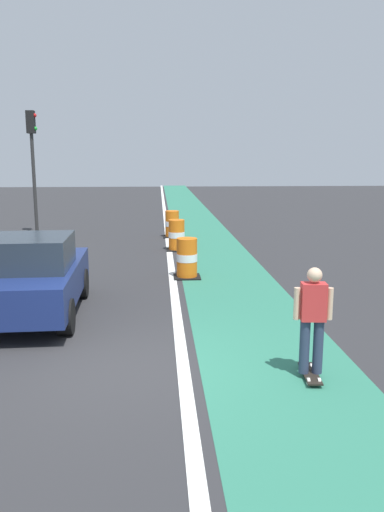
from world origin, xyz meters
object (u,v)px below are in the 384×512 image
object	(u,v)px
parked_sedan_nearest	(32,277)
traffic_barrel_back	(172,224)
traffic_barrel_front	(187,259)
traffic_light_corner	(33,151)
skateboarder_on_lane	(313,319)
traffic_barrel_mid	(177,235)

from	to	relation	value
parked_sedan_nearest	traffic_barrel_back	size ratio (longest dim) A/B	3.81
parked_sedan_nearest	traffic_barrel_front	xyz separation A→B (m)	(3.36, 3.21, -0.30)
traffic_barrel_back	traffic_light_corner	bearing A→B (deg)	170.95
parked_sedan_nearest	traffic_light_corner	bearing A→B (deg)	102.61
traffic_light_corner	parked_sedan_nearest	bearing A→B (deg)	-77.39
traffic_barrel_back	traffic_light_corner	distance (m)	6.48
skateboarder_on_lane	traffic_barrel_back	world-z (taller)	skateboarder_on_lane
skateboarder_on_lane	traffic_barrel_mid	size ratio (longest dim) A/B	1.55
traffic_barrel_front	traffic_light_corner	bearing A→B (deg)	126.01
skateboarder_on_lane	traffic_barrel_front	xyz separation A→B (m)	(-1.48, 6.56, -0.38)
traffic_barrel_back	traffic_light_corner	xyz separation A→B (m)	(-5.68, 0.91, 2.97)
skateboarder_on_lane	traffic_barrel_back	bearing A→B (deg)	96.99
skateboarder_on_lane	traffic_barrel_back	xyz separation A→B (m)	(-1.69, 13.76, -0.38)
skateboarder_on_lane	traffic_light_corner	world-z (taller)	traffic_light_corner
traffic_barrel_front	skateboarder_on_lane	bearing A→B (deg)	-77.28
skateboarder_on_lane	traffic_barrel_back	distance (m)	13.86
skateboarder_on_lane	traffic_barrel_front	size ratio (longest dim) A/B	1.55
skateboarder_on_lane	parked_sedan_nearest	bearing A→B (deg)	145.30
traffic_barrel_front	traffic_barrel_back	world-z (taller)	same
skateboarder_on_lane	traffic_barrel_front	bearing A→B (deg)	102.72
traffic_barrel_front	traffic_light_corner	distance (m)	10.45
skateboarder_on_lane	parked_sedan_nearest	world-z (taller)	parked_sedan_nearest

